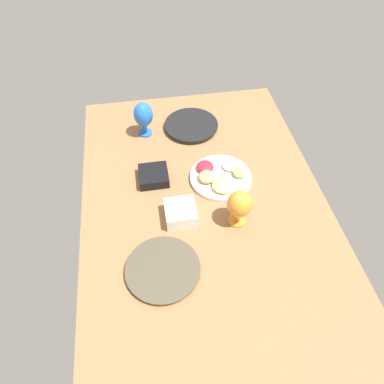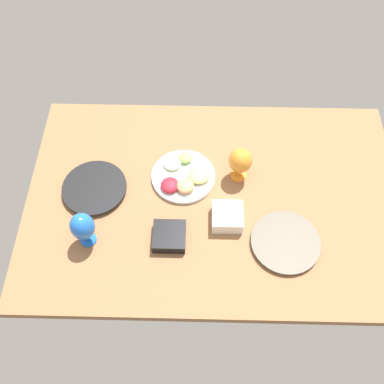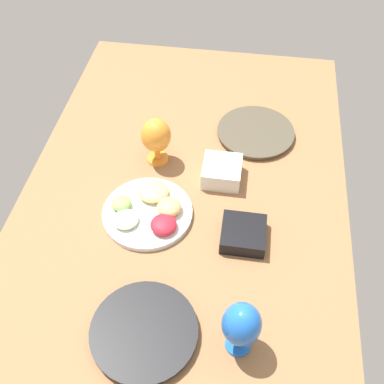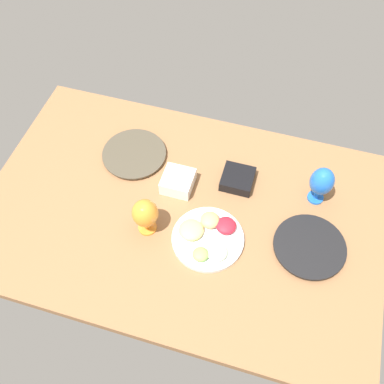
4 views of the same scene
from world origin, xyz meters
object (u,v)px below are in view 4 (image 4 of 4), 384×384
dinner_plate_right (134,154)px  square_bowl_black (238,179)px  hurricane_glass_blue (322,182)px  dinner_plate_left (309,247)px  fruit_platter (208,236)px  square_bowl_white (178,181)px  hurricane_glass_orange (145,214)px

dinner_plate_right → square_bowl_black: size_ratio=2.14×
hurricane_glass_blue → dinner_plate_left: bearing=91.8°
fruit_platter → square_bowl_white: bearing=-48.1°
fruit_platter → hurricane_glass_blue: size_ratio=1.52×
fruit_platter → hurricane_glass_blue: (-37.23, -30.49, 9.42)cm
dinner_plate_right → hurricane_glass_blue: bearing=-179.9°
hurricane_glass_orange → square_bowl_black: bearing=-132.4°
dinner_plate_left → hurricane_glass_blue: size_ratio=1.50×
hurricane_glass_blue → square_bowl_black: (32.43, 1.23, -8.72)cm
dinner_plate_left → square_bowl_white: (56.32, -13.69, 2.23)cm
dinner_plate_right → square_bowl_black: bearing=178.7°
square_bowl_black → hurricane_glass_blue: bearing=-177.8°
fruit_platter → hurricane_glass_orange: 25.42cm
hurricane_glass_blue → square_bowl_black: hurricane_glass_blue is taller
fruit_platter → square_bowl_black: bearing=-99.3°
fruit_platter → square_bowl_white: size_ratio=2.24×
hurricane_glass_blue → square_bowl_white: 57.02cm
hurricane_glass_blue → square_bowl_white: (55.58, 10.04, -7.77)cm
dinner_plate_left → square_bowl_black: size_ratio=2.12×
dinner_plate_right → fruit_platter: size_ratio=1.00×
hurricane_glass_blue → square_bowl_white: hurricane_glass_blue is taller
dinner_plate_right → square_bowl_white: (-23.08, 9.90, 2.53)cm
hurricane_glass_orange → square_bowl_white: size_ratio=1.38×
dinner_plate_left → hurricane_glass_blue: bearing=-88.2°
square_bowl_black → dinner_plate_left: bearing=145.8°
dinner_plate_left → square_bowl_black: square_bowl_black is taller
square_bowl_white → dinner_plate_right: bearing=-23.2°
dinner_plate_right → dinner_plate_left: bearing=163.5°
square_bowl_white → square_bowl_black: square_bowl_white is taller
hurricane_glass_orange → square_bowl_black: 43.17cm
dinner_plate_left → hurricane_glass_orange: (61.77, 8.83, 9.27)cm
dinner_plate_left → dinner_plate_right: dinner_plate_left is taller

